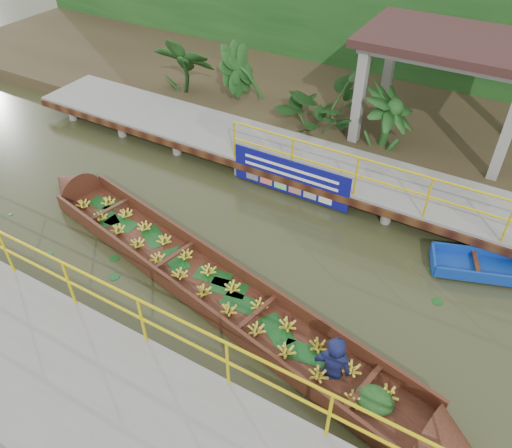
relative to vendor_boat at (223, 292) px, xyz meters
The scene contains 9 objects.
ground 1.62m from the vendor_boat, 132.00° to the left, with size 80.00×80.00×0.00m, color #2A3018.
land_strip 8.76m from the vendor_boat, 97.04° to the left, with size 30.00×8.00×0.45m, color #332719.
far_dock 4.74m from the vendor_boat, 102.85° to the left, with size 16.00×2.06×1.66m.
near_dock 3.01m from the vendor_boat, 91.40° to the right, with size 18.00×2.40×1.73m.
pavilion 8.16m from the vendor_boat, 75.58° to the left, with size 4.40×3.00×3.00m.
foliage_backdrop 11.38m from the vendor_boat, 95.48° to the left, with size 30.00×0.80×4.00m, color #123A13.
vendor_boat is the anchor object (origin of this frame).
blue_banner 3.71m from the vendor_boat, 97.13° to the left, with size 3.06×0.04×0.96m.
tropical_plants 6.60m from the vendor_boat, 84.24° to the left, with size 14.25×1.25×1.56m.
Camera 1 is at (4.91, -6.54, 7.32)m, focal length 35.00 mm.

